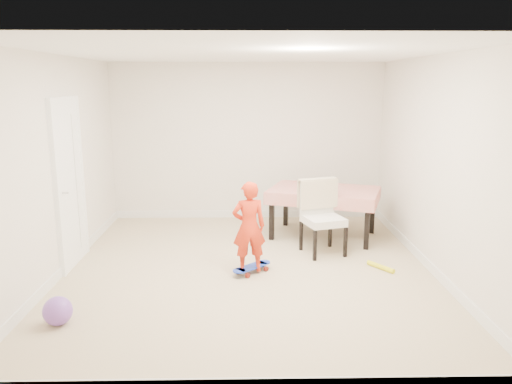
{
  "coord_description": "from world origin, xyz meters",
  "views": [
    {
      "loc": [
        -0.02,
        -5.82,
        2.28
      ],
      "look_at": [
        0.1,
        0.2,
        0.95
      ],
      "focal_mm": 35.0,
      "sensor_mm": 36.0,
      "label": 1
    }
  ],
  "objects_px": {
    "dining_table": "(323,213)",
    "balloon": "(58,311)",
    "skateboard": "(252,269)",
    "child": "(249,230)",
    "dining_chair": "(323,218)"
  },
  "relations": [
    {
      "from": "dining_table",
      "to": "balloon",
      "type": "height_order",
      "value": "dining_table"
    },
    {
      "from": "balloon",
      "to": "skateboard",
      "type": "bearing_deg",
      "value": 34.74
    },
    {
      "from": "skateboard",
      "to": "balloon",
      "type": "xyz_separation_m",
      "value": [
        -1.87,
        -1.3,
        0.1
      ]
    },
    {
      "from": "dining_table",
      "to": "balloon",
      "type": "bearing_deg",
      "value": -117.52
    },
    {
      "from": "child",
      "to": "balloon",
      "type": "height_order",
      "value": "child"
    },
    {
      "from": "dining_table",
      "to": "skateboard",
      "type": "xyz_separation_m",
      "value": [
        -1.09,
        -1.46,
        -0.32
      ]
    },
    {
      "from": "dining_chair",
      "to": "child",
      "type": "distance_m",
      "value": 1.23
    },
    {
      "from": "dining_table",
      "to": "balloon",
      "type": "relative_size",
      "value": 5.58
    },
    {
      "from": "balloon",
      "to": "child",
      "type": "bearing_deg",
      "value": 34.83
    },
    {
      "from": "dining_chair",
      "to": "balloon",
      "type": "xyz_separation_m",
      "value": [
        -2.84,
        -1.99,
        -0.36
      ]
    },
    {
      "from": "dining_table",
      "to": "skateboard",
      "type": "relative_size",
      "value": 2.74
    },
    {
      "from": "skateboard",
      "to": "child",
      "type": "height_order",
      "value": "child"
    },
    {
      "from": "dining_table",
      "to": "child",
      "type": "xyz_separation_m",
      "value": [
        -1.12,
        -1.48,
        0.19
      ]
    },
    {
      "from": "child",
      "to": "skateboard",
      "type": "bearing_deg",
      "value": -160.68
    },
    {
      "from": "dining_chair",
      "to": "balloon",
      "type": "height_order",
      "value": "dining_chair"
    }
  ]
}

